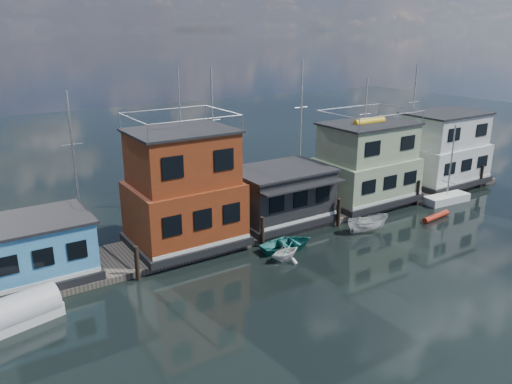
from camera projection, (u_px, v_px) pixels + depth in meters
ground at (404, 285)px, 29.49m from camera, size 160.00×160.00×0.00m
dock at (285, 220)px, 39.01m from camera, size 48.00×5.00×0.40m
houseboat_blue at (36, 249)px, 29.09m from camera, size 6.40×4.90×3.66m
houseboat_red at (184, 191)px, 33.41m from camera, size 7.40×5.90×11.86m
houseboat_dark at (280, 194)px, 38.05m from camera, size 7.40×6.10×4.06m
houseboat_green at (367, 164)px, 42.37m from camera, size 8.40×5.90×7.03m
houseboat_white at (442, 149)px, 47.54m from camera, size 8.40×5.90×6.66m
pilings at (304, 221)px, 36.33m from camera, size 42.28×0.28×2.20m
background_masts at (289, 134)px, 44.61m from camera, size 36.40×0.16×12.00m
dinghy_white at (285, 252)px, 32.50m from camera, size 2.43×2.16×1.18m
dinghy_teal at (288, 244)px, 34.17m from camera, size 4.06×3.03×0.80m
day_sailer at (447, 198)px, 43.54m from camera, size 4.45×1.80×6.85m
red_kayak at (436, 216)px, 39.72m from camera, size 3.17×0.80×0.46m
motorboat at (368, 224)px, 37.10m from camera, size 3.50×2.15×1.27m
tarp_runabout at (16, 313)px, 25.34m from camera, size 4.60×2.60×1.76m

